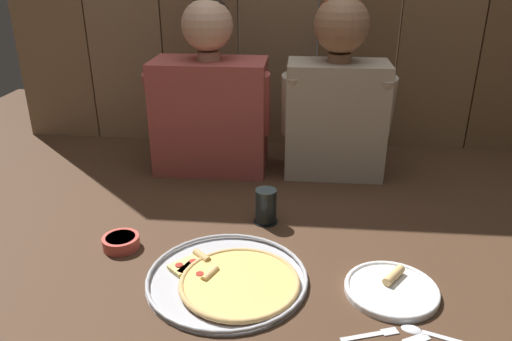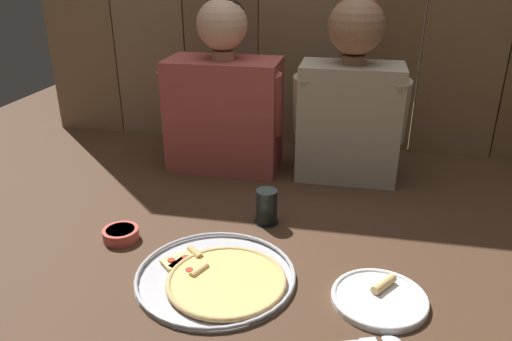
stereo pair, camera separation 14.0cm
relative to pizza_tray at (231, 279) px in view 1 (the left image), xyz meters
The scene contains 9 objects.
ground_plane 0.19m from the pizza_tray, 73.59° to the left, with size 3.20×3.20×0.00m, color #422B1C.
pizza_tray is the anchor object (origin of this frame).
dinner_plate 0.39m from the pizza_tray, ahead, with size 0.22×0.22×0.03m.
drinking_glass 0.32m from the pizza_tray, 78.82° to the left, with size 0.07×0.07×0.11m.
dipping_bowl 0.35m from the pizza_tray, 157.97° to the left, with size 0.10×0.10×0.03m.
table_fork 0.36m from the pizza_tray, 25.45° to the right, with size 0.13×0.06×0.01m.
table_spoon 0.45m from the pizza_tray, 17.49° to the right, with size 0.14×0.06×0.01m.
diner_left 0.77m from the pizza_tray, 103.57° to the left, with size 0.44×0.22×0.62m.
diner_right 0.81m from the pizza_tray, 68.45° to the left, with size 0.38×0.20×0.63m.
Camera 1 is at (0.10, -1.18, 0.74)m, focal length 34.62 mm.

